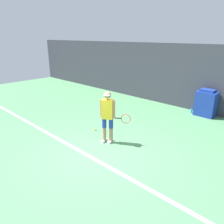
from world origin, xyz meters
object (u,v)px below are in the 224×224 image
covered_chair (206,103)px  water_bottle (191,110)px  tennis_ball (95,129)px  tennis_player (108,115)px

covered_chair → water_bottle: 0.74m
tennis_ball → water_bottle: 4.61m
tennis_player → tennis_ball: tennis_player is taller
tennis_player → covered_chair: size_ratio=1.46×
tennis_ball → tennis_player: bearing=-18.8°
tennis_player → water_bottle: bearing=51.5°
tennis_player → tennis_ball: size_ratio=24.88×
tennis_player → water_bottle: (0.66, 4.64, -0.85)m
tennis_player → tennis_ball: bearing=130.9°
covered_chair → water_bottle: size_ratio=5.48×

